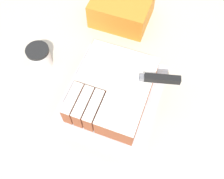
# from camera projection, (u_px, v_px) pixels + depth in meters

# --- Properties ---
(ground_plane) EXTENTS (8.00, 8.00, 0.00)m
(ground_plane) POSITION_uv_depth(u_px,v_px,m) (111.00, 147.00, 1.75)
(ground_plane) COLOR #9E9384
(countertop) EXTENTS (1.40, 1.10, 0.91)m
(countertop) POSITION_uv_depth(u_px,v_px,m) (110.00, 122.00, 1.35)
(countertop) COLOR beige
(countertop) RESTS_ON ground_plane
(cake_board) EXTENTS (0.32, 0.37, 0.01)m
(cake_board) POSITION_uv_depth(u_px,v_px,m) (112.00, 96.00, 0.91)
(cake_board) COLOR silver
(cake_board) RESTS_ON countertop
(cake) EXTENTS (0.24, 0.29, 0.08)m
(cake) POSITION_uv_depth(u_px,v_px,m) (113.00, 89.00, 0.87)
(cake) COLOR #994C2D
(cake) RESTS_ON cake_board
(knife) EXTENTS (0.32, 0.10, 0.02)m
(knife) POSITION_uv_depth(u_px,v_px,m) (153.00, 78.00, 0.83)
(knife) COLOR silver
(knife) RESTS_ON cake
(coffee_cup) EXTENTS (0.08, 0.08, 0.09)m
(coffee_cup) POSITION_uv_depth(u_px,v_px,m) (40.00, 57.00, 0.94)
(coffee_cup) COLOR white
(coffee_cup) RESTS_ON countertop
(storage_box) EXTENTS (0.22, 0.19, 0.10)m
(storage_box) POSITION_uv_depth(u_px,v_px,m) (122.00, 9.00, 1.04)
(storage_box) COLOR orange
(storage_box) RESTS_ON countertop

